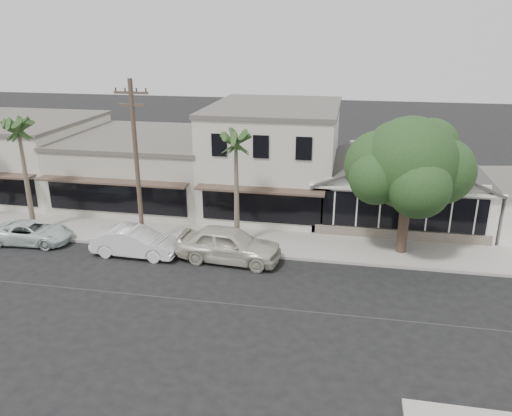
% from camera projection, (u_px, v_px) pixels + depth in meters
% --- Properties ---
extents(ground, '(140.00, 140.00, 0.00)m').
position_uv_depth(ground, '(295.00, 310.00, 21.17)').
color(ground, black).
rests_on(ground, ground).
extents(sidewalk_north, '(90.00, 3.50, 0.15)m').
position_uv_depth(sidewalk_north, '(170.00, 235.00, 28.80)').
color(sidewalk_north, '#9E9991').
rests_on(sidewalk_north, ground).
extents(corner_shop, '(10.40, 8.60, 5.10)m').
position_uv_depth(corner_shop, '(399.00, 177.00, 30.96)').
color(corner_shop, white).
rests_on(corner_shop, ground).
extents(row_building_near, '(8.00, 10.00, 6.50)m').
position_uv_depth(row_building_near, '(274.00, 158.00, 33.11)').
color(row_building_near, beige).
rests_on(row_building_near, ground).
extents(row_building_midnear, '(10.00, 10.00, 4.20)m').
position_uv_depth(row_building_midnear, '(148.00, 168.00, 35.07)').
color(row_building_midnear, '#AFAD9D').
rests_on(row_building_midnear, ground).
extents(row_building_midfar, '(11.00, 10.00, 5.00)m').
position_uv_depth(row_building_midfar, '(13.00, 156.00, 36.78)').
color(row_building_midfar, beige).
rests_on(row_building_midfar, ground).
extents(utility_pole, '(1.80, 0.24, 9.00)m').
position_uv_depth(utility_pole, '(137.00, 161.00, 25.96)').
color(utility_pole, brown).
rests_on(utility_pole, ground).
extents(car_0, '(5.50, 2.56, 1.82)m').
position_uv_depth(car_0, '(229.00, 244.00, 25.46)').
color(car_0, beige).
rests_on(car_0, ground).
extents(car_1, '(4.63, 1.72, 1.51)m').
position_uv_depth(car_1, '(135.00, 242.00, 26.16)').
color(car_1, white).
rests_on(car_1, ground).
extents(car_2, '(4.53, 2.28, 1.23)m').
position_uv_depth(car_2, '(32.00, 233.00, 27.73)').
color(car_2, silver).
rests_on(car_2, ground).
extents(shade_tree, '(6.59, 5.96, 7.31)m').
position_uv_depth(shade_tree, '(408.00, 165.00, 25.15)').
color(shade_tree, '#4B3A2D').
rests_on(shade_tree, ground).
extents(palm_east, '(2.25, 2.25, 6.82)m').
position_uv_depth(palm_east, '(236.00, 142.00, 25.50)').
color(palm_east, '#726651').
rests_on(palm_east, ground).
extents(palm_mid, '(2.36, 2.36, 7.13)m').
position_uv_depth(palm_mid, '(18.00, 130.00, 27.27)').
color(palm_mid, '#726651').
rests_on(palm_mid, ground).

